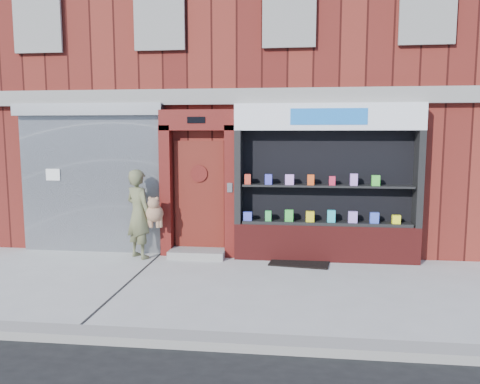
# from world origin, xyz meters

# --- Properties ---
(ground) EXTENTS (80.00, 80.00, 0.00)m
(ground) POSITION_xyz_m (0.00, 0.00, 0.00)
(ground) COLOR #9E9E99
(ground) RESTS_ON ground
(curb) EXTENTS (60.00, 0.30, 0.12)m
(curb) POSITION_xyz_m (0.00, -2.15, 0.06)
(curb) COLOR gray
(curb) RESTS_ON ground
(building) EXTENTS (12.00, 8.16, 8.00)m
(building) POSITION_xyz_m (-0.00, 5.99, 4.00)
(building) COLOR #541713
(building) RESTS_ON ground
(shutter_bay) EXTENTS (3.10, 0.30, 3.04)m
(shutter_bay) POSITION_xyz_m (-3.00, 1.93, 1.72)
(shutter_bay) COLOR gray
(shutter_bay) RESTS_ON ground
(red_door_bay) EXTENTS (1.52, 0.58, 2.90)m
(red_door_bay) POSITION_xyz_m (-0.75, 1.86, 1.46)
(red_door_bay) COLOR #4F100D
(red_door_bay) RESTS_ON ground
(pharmacy_bay) EXTENTS (3.50, 0.41, 3.00)m
(pharmacy_bay) POSITION_xyz_m (1.75, 1.81, 1.37)
(pharmacy_bay) COLOR #5E1816
(pharmacy_bay) RESTS_ON ground
(woman) EXTENTS (0.90, 0.71, 1.75)m
(woman) POSITION_xyz_m (-1.85, 1.54, 0.88)
(woman) COLOR #5B5E3E
(woman) RESTS_ON ground
(doormat) EXTENTS (1.19, 0.91, 0.03)m
(doormat) POSITION_xyz_m (1.27, 1.55, 0.01)
(doormat) COLOR black
(doormat) RESTS_ON ground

